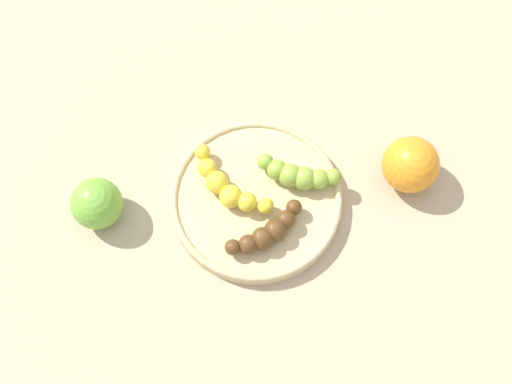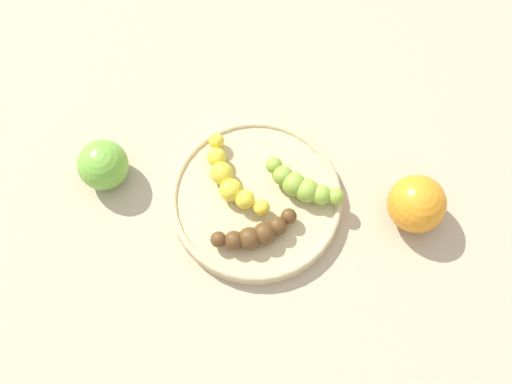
{
  "view_description": "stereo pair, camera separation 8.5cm",
  "coord_description": "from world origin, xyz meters",
  "views": [
    {
      "loc": [
        0.04,
        0.32,
        0.83
      ],
      "look_at": [
        0.0,
        0.0,
        0.04
      ],
      "focal_mm": 46.24,
      "sensor_mm": 36.0,
      "label": 1
    },
    {
      "loc": [
        -0.04,
        0.32,
        0.83
      ],
      "look_at": [
        0.0,
        0.0,
        0.04
      ],
      "focal_mm": 46.24,
      "sensor_mm": 36.0,
      "label": 2
    }
  ],
  "objects": [
    {
      "name": "fruit_bowl",
      "position": [
        0.0,
        0.0,
        0.01
      ],
      "size": [
        0.23,
        0.23,
        0.02
      ],
      "color": "#D1B784",
      "rests_on": "ground_plane"
    },
    {
      "name": "banana_overripe",
      "position": [
        -0.01,
        0.06,
        0.03
      ],
      "size": [
        0.11,
        0.06,
        0.03
      ],
      "rotation": [
        0.0,
        0.0,
        2.04
      ],
      "color": "#593819",
      "rests_on": "fruit_bowl"
    },
    {
      "name": "ground_plane",
      "position": [
        0.0,
        0.0,
        0.0
      ],
      "size": [
        2.4,
        2.4,
        0.0
      ],
      "primitive_type": "plane",
      "color": "tan"
    },
    {
      "name": "apple_green",
      "position": [
        0.21,
        -0.01,
        0.03
      ],
      "size": [
        0.07,
        0.07,
        0.07
      ],
      "primitive_type": "sphere",
      "color": "#72B238",
      "rests_on": "ground_plane"
    },
    {
      "name": "banana_yellow",
      "position": [
        0.04,
        -0.02,
        0.03
      ],
      "size": [
        0.09,
        0.11,
        0.03
      ],
      "rotation": [
        0.0,
        0.0,
        0.7
      ],
      "color": "yellow",
      "rests_on": "fruit_bowl"
    },
    {
      "name": "banana_green",
      "position": [
        -0.06,
        -0.02,
        0.04
      ],
      "size": [
        0.11,
        0.06,
        0.03
      ],
      "rotation": [
        0.0,
        0.0,
        1.2
      ],
      "color": "#8CAD38",
      "rests_on": "fruit_bowl"
    },
    {
      "name": "orange_fruit",
      "position": [
        -0.21,
        -0.01,
        0.04
      ],
      "size": [
        0.08,
        0.08,
        0.08
      ],
      "primitive_type": "sphere",
      "color": "orange",
      "rests_on": "ground_plane"
    }
  ]
}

